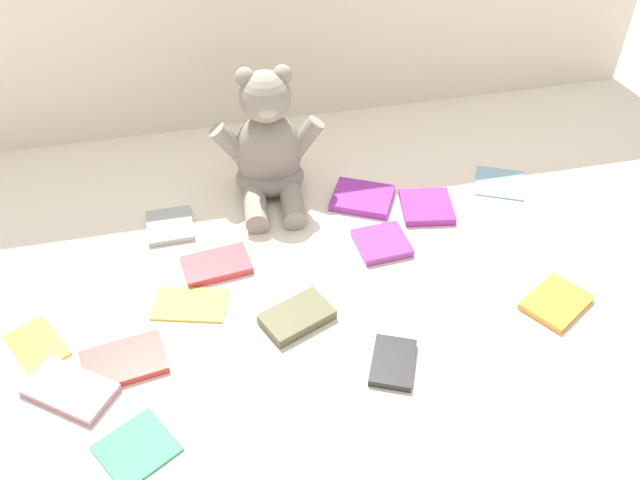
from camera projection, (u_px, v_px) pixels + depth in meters
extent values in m
plane|color=silver|center=(317.00, 243.00, 1.28)|extent=(3.20, 3.20, 0.00)
ellipsoid|color=gray|center=(268.00, 152.00, 1.35)|extent=(0.14, 0.11, 0.17)
ellipsoid|color=gray|center=(270.00, 177.00, 1.39)|extent=(0.15, 0.12, 0.06)
sphere|color=gray|center=(265.00, 96.00, 1.26)|extent=(0.10, 0.10, 0.10)
ellipsoid|color=#AEA599|center=(267.00, 110.00, 1.24)|extent=(0.04, 0.03, 0.03)
sphere|color=gray|center=(245.00, 77.00, 1.24)|extent=(0.04, 0.04, 0.04)
sphere|color=gray|center=(282.00, 75.00, 1.25)|extent=(0.04, 0.04, 0.04)
cylinder|color=gray|center=(231.00, 144.00, 1.32)|extent=(0.08, 0.04, 0.09)
cylinder|color=gray|center=(305.00, 138.00, 1.34)|extent=(0.08, 0.04, 0.09)
cylinder|color=gray|center=(256.00, 209.00, 1.32)|extent=(0.05, 0.10, 0.04)
cylinder|color=gray|center=(293.00, 206.00, 1.33)|extent=(0.05, 0.10, 0.04)
cube|color=#98298E|center=(427.00, 207.00, 1.35)|extent=(0.11, 0.11, 0.02)
cube|color=#913792|center=(382.00, 243.00, 1.27)|extent=(0.10, 0.10, 0.02)
cube|color=purple|center=(362.00, 198.00, 1.37)|extent=(0.15, 0.14, 0.02)
cube|color=#B3738B|center=(70.00, 390.00, 1.03)|extent=(0.15, 0.14, 0.01)
cube|color=orange|center=(556.00, 302.00, 1.16)|extent=(0.14, 0.13, 0.01)
cube|color=#9AA2A4|center=(170.00, 226.00, 1.31)|extent=(0.09, 0.10, 0.01)
cube|color=#C93B42|center=(217.00, 265.00, 1.23)|extent=(0.13, 0.09, 0.01)
cube|color=red|center=(124.00, 362.00, 1.07)|extent=(0.14, 0.10, 0.01)
cube|color=#292A2B|center=(393.00, 362.00, 1.07)|extent=(0.10, 0.11, 0.01)
cube|color=#7DAED0|center=(500.00, 182.00, 1.42)|extent=(0.13, 0.13, 0.01)
cube|color=gold|center=(190.00, 303.00, 1.16)|extent=(0.14, 0.11, 0.01)
cube|color=brown|center=(297.00, 317.00, 1.14)|extent=(0.13, 0.11, 0.02)
cube|color=yellow|center=(37.00, 344.00, 1.10)|extent=(0.11, 0.12, 0.01)
cube|color=green|center=(136.00, 447.00, 0.96)|extent=(0.13, 0.13, 0.01)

